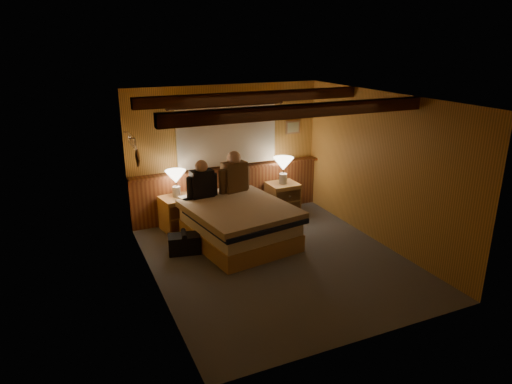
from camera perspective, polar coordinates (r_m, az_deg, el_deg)
floor at (r=6.92m, az=2.66°, el=-8.46°), size 4.20×4.20×0.00m
ceiling at (r=6.21m, az=2.99°, el=11.67°), size 4.20×4.20×0.00m
wall_back at (r=8.32m, az=-3.74°, el=5.04°), size 3.60×0.00×3.60m
wall_left at (r=5.91m, az=-12.96°, el=-1.13°), size 0.00×4.20×4.20m
wall_right at (r=7.43m, az=15.33°, el=2.73°), size 0.00×4.20×4.20m
wall_front at (r=4.81m, az=14.21°, el=-5.89°), size 3.60×0.00×3.60m
wainscot at (r=8.46m, az=-3.48°, el=0.24°), size 3.60×0.23×0.94m
curtain_window at (r=8.19m, az=-3.61°, el=7.12°), size 2.18×0.09×1.11m
ceiling_beams at (r=6.35m, az=2.35°, el=11.02°), size 3.60×1.65×0.16m
coat_rail at (r=7.30m, az=-15.15°, el=6.27°), size 0.05×0.55×0.24m
framed_print at (r=8.78m, az=4.63°, el=8.07°), size 0.30×0.04×0.25m
bed at (r=7.38m, az=-2.40°, el=-3.82°), size 1.72×2.08×0.64m
nightstand_left at (r=7.96m, az=-9.70°, el=-2.65°), size 0.61×0.57×0.59m
nightstand_right at (r=8.59m, az=3.37°, el=-0.81°), size 0.55×0.50×0.59m
lamp_left at (r=7.81m, az=-10.00°, el=1.69°), size 0.35×0.35×0.46m
lamp_right at (r=8.39m, az=3.43°, el=3.34°), size 0.38×0.38×0.49m
person_left at (r=7.59m, az=-6.78°, el=1.27°), size 0.54×0.24×0.66m
person_right at (r=7.84m, az=-2.74°, el=2.18°), size 0.59×0.32×0.73m
duffel_bag at (r=7.16m, az=-8.94°, el=-6.36°), size 0.53×0.38×0.35m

